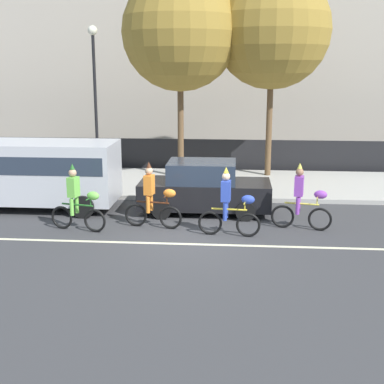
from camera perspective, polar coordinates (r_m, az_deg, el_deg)
The scene contains 14 objects.
ground_plane at distance 14.53m, azimuth 0.29°, elevation -4.96°, with size 80.00×80.00×0.00m, color #38383A.
road_centre_line at distance 14.05m, azimuth 0.13°, elevation -5.58°, with size 36.00×0.14×0.01m, color beige.
sidewalk_curb at distance 20.76m, azimuth 1.68°, elevation 0.91°, with size 60.00×5.00×0.15m, color #ADAAA3.
fence_line at distance 23.49m, azimuth 2.07°, elevation 3.94°, with size 40.00×0.08×1.40m, color black.
building_backdrop at distance 31.76m, azimuth 6.89°, elevation 12.21°, with size 28.00×8.00×7.86m, color #B2A899.
parade_cyclist_lime at distance 15.30m, azimuth -12.10°, elevation -1.02°, with size 1.69×0.57×1.92m.
parade_cyclist_orange at distance 15.27m, azimuth -4.16°, elevation -0.78°, with size 1.71×0.53×1.92m.
parade_cyclist_cobalt at distance 14.54m, azimuth 4.06°, elevation -1.52°, with size 1.72×0.50×1.92m.
parade_cyclist_purple at distance 15.40m, azimuth 11.70°, elevation -0.91°, with size 1.70×0.54×1.92m.
parked_van_silver at distance 17.89m, azimuth -15.80°, elevation 2.30°, with size 5.00×2.22×2.18m.
parked_car_black at distance 16.84m, azimuth 1.30°, elevation 0.39°, with size 4.10×1.92×1.64m.
street_lamp_post at distance 21.33m, azimuth -10.35°, elevation 11.65°, with size 0.36×0.36×5.86m.
street_tree_near_lamp at distance 21.80m, azimuth 8.56°, elevation 16.70°, with size 4.55×4.55×8.00m.
street_tree_far_corner at distance 21.22m, azimuth -1.27°, elevation 16.67°, with size 4.47×4.47×7.87m.
Camera 1 is at (1.06, -13.74, 4.60)m, focal length 50.00 mm.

